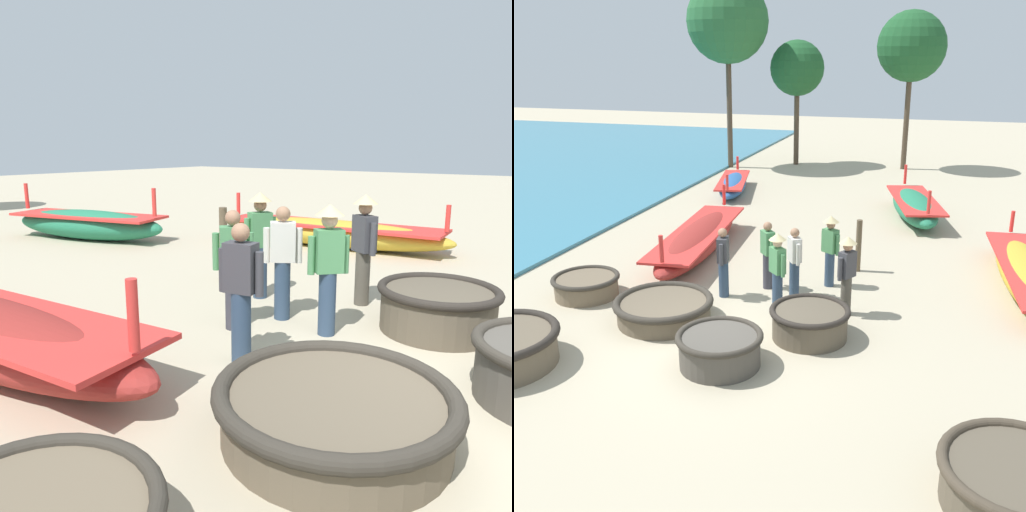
% 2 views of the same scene
% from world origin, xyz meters
% --- Properties ---
extents(ground_plane, '(80.00, 80.00, 0.00)m').
position_xyz_m(ground_plane, '(0.00, 0.00, 0.00)').
color(ground_plane, tan).
extents(coracle_front_right, '(1.52, 1.52, 0.61)m').
position_xyz_m(coracle_front_right, '(0.51, -0.63, 0.33)').
color(coracle_front_right, '#4C473F').
rests_on(coracle_front_right, ground).
extents(coracle_upturned, '(1.54, 1.54, 0.61)m').
position_xyz_m(coracle_upturned, '(1.76, 0.84, 0.33)').
color(coracle_upturned, brown).
rests_on(coracle_upturned, ground).
extents(coracle_far_left, '(2.01, 2.01, 0.48)m').
position_xyz_m(coracle_far_left, '(-1.22, 0.76, 0.26)').
color(coracle_far_left, brown).
rests_on(coracle_far_left, ground).
extents(coracle_center, '(1.90, 1.90, 0.63)m').
position_xyz_m(coracle_center, '(5.10, -2.81, 0.34)').
color(coracle_center, brown).
rests_on(coracle_center, ground).
extents(coracle_front_left, '(1.48, 1.48, 0.48)m').
position_xyz_m(coracle_front_left, '(-3.43, 1.43, 0.26)').
color(coracle_front_left, brown).
rests_on(coracle_front_left, ground).
extents(long_boat_white_hull, '(1.90, 4.18, 1.07)m').
position_xyz_m(long_boat_white_hull, '(-3.77, 11.97, 0.31)').
color(long_boat_white_hull, '#285693').
rests_on(long_boat_white_hull, ground).
extents(long_boat_blue_hull, '(1.75, 5.93, 1.28)m').
position_xyz_m(long_boat_blue_hull, '(-2.23, 4.95, 0.37)').
color(long_boat_blue_hull, maroon).
rests_on(long_boat_blue_hull, ground).
extents(long_boat_green_hull, '(2.22, 4.60, 1.37)m').
position_xyz_m(long_boat_green_hull, '(3.11, 10.12, 0.39)').
color(long_boat_green_hull, '#237551').
rests_on(long_boat_green_hull, ground).
extents(fisherman_with_hat, '(0.47, 0.36, 1.67)m').
position_xyz_m(fisherman_with_hat, '(1.61, 3.55, 0.96)').
color(fisherman_with_hat, '#2D425B').
rests_on(fisherman_with_hat, ground).
extents(fisherman_standing_left, '(0.36, 0.47, 1.67)m').
position_xyz_m(fisherman_standing_left, '(2.23, 2.10, 0.96)').
color(fisherman_standing_left, '#4C473D').
rests_on(fisherman_standing_left, ground).
extents(fisherman_hauling, '(0.40, 0.40, 1.67)m').
position_xyz_m(fisherman_hauling, '(0.82, 1.94, 0.96)').
color(fisherman_hauling, '#2D425B').
rests_on(fisherman_hauling, ground).
extents(fisherman_crouching, '(0.37, 0.45, 1.57)m').
position_xyz_m(fisherman_crouching, '(0.98, 2.72, 0.84)').
color(fisherman_crouching, '#2D425B').
rests_on(fisherman_crouching, ground).
extents(fisherman_by_coracle, '(0.28, 0.52, 1.57)m').
position_xyz_m(fisherman_by_coracle, '(-0.51, 2.28, 0.84)').
color(fisherman_by_coracle, '#2D425B').
rests_on(fisherman_by_coracle, ground).
extents(fisherman_standing_right, '(0.39, 0.42, 1.57)m').
position_xyz_m(fisherman_standing_right, '(0.28, 3.02, 0.84)').
color(fisherman_standing_right, '#383842').
rests_on(fisherman_standing_right, ground).
extents(mooring_post_mid_beach, '(0.14, 0.14, 1.31)m').
position_xyz_m(mooring_post_mid_beach, '(2.09, 4.71, 0.65)').
color(mooring_post_mid_beach, brown).
rests_on(mooring_post_mid_beach, ground).
extents(tree_leftmost, '(2.99, 2.99, 6.82)m').
position_xyz_m(tree_leftmost, '(2.09, 18.71, 5.29)').
color(tree_leftmost, '#4C3D2D').
rests_on(tree_leftmost, ground).
extents(tree_right_mid, '(3.58, 3.58, 8.15)m').
position_xyz_m(tree_right_mid, '(-5.66, 16.89, 6.34)').
color(tree_right_mid, '#4C3D2D').
rests_on(tree_right_mid, ground).
extents(tree_center, '(2.47, 2.47, 5.63)m').
position_xyz_m(tree_center, '(-2.91, 18.47, 4.36)').
color(tree_center, '#4C3D2D').
rests_on(tree_center, ground).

